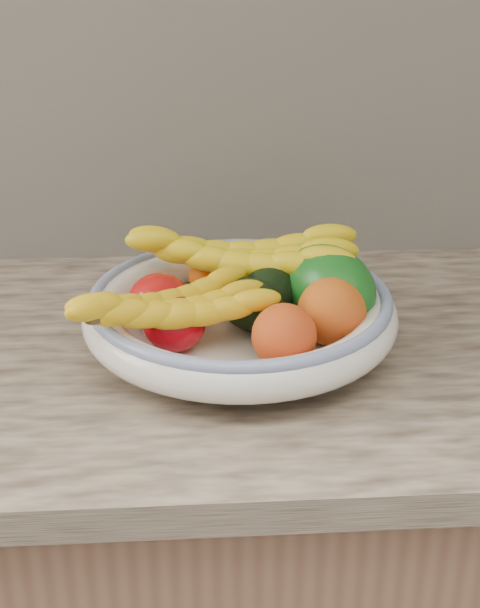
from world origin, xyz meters
The scene contains 14 objects.
kitchen_counter centered at (0.00, 1.69, 0.46)m, with size 2.44×0.66×1.40m.
fruit_bowl centered at (0.00, 1.66, 0.95)m, with size 0.39×0.39×0.08m.
clementine_back_left centered at (-0.04, 1.76, 0.95)m, with size 0.05×0.05×0.05m, color #F16105.
clementine_back_right centered at (0.03, 1.76, 0.95)m, with size 0.05×0.05×0.05m, color #FF5105.
clementine_back_mid centered at (-0.01, 1.73, 0.95)m, with size 0.05×0.05×0.04m, color #F76005.
tomato_left centered at (-0.10, 1.67, 0.96)m, with size 0.08×0.08×0.07m, color #B80F0D.
tomato_near_left centered at (-0.08, 1.61, 0.96)m, with size 0.07×0.07×0.07m, color #BB0511.
avocado_center centered at (0.01, 1.65, 0.96)m, with size 0.06×0.09×0.06m, color black.
avocado_right centered at (0.04, 1.69, 0.96)m, with size 0.07×0.10×0.07m, color black.
green_mango centered at (0.11, 1.67, 0.98)m, with size 0.09×0.14×0.10m, color #0F5212.
peach_front centered at (0.04, 1.56, 0.97)m, with size 0.07×0.07×0.07m, color orange.
peach_right centered at (0.11, 1.61, 0.97)m, with size 0.08×0.08×0.08m, color orange.
banana_bunch_back centered at (0.00, 1.73, 0.99)m, with size 0.32×0.12×0.09m, color yellow, non-canonical shape.
banana_bunch_front centered at (-0.08, 1.59, 0.98)m, with size 0.26×0.11×0.07m, color yellow, non-canonical shape.
Camera 1 is at (-0.06, 0.71, 1.40)m, focal length 50.00 mm.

